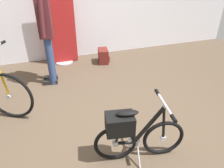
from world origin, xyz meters
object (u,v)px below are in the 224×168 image
at_px(backpack_on_floor, 103,56).
at_px(visitor_near_wall, 45,26).
at_px(floor_banner_stand, 60,28).
at_px(folding_bike_foreground, 133,133).

bearing_deg(backpack_on_floor, visitor_near_wall, -154.48).
relative_size(visitor_near_wall, backpack_on_floor, 4.92).
height_order(visitor_near_wall, backpack_on_floor, visitor_near_wall).
bearing_deg(floor_banner_stand, folding_bike_foreground, -82.83).
distance_m(floor_banner_stand, visitor_near_wall, 0.88).
bearing_deg(visitor_near_wall, folding_bike_foreground, -72.21).
height_order(folding_bike_foreground, backpack_on_floor, folding_bike_foreground).
relative_size(folding_bike_foreground, visitor_near_wall, 0.56).
xyz_separation_m(folding_bike_foreground, visitor_near_wall, (-0.65, 2.03, 0.64)).
bearing_deg(backpack_on_floor, folding_bike_foreground, -99.86).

